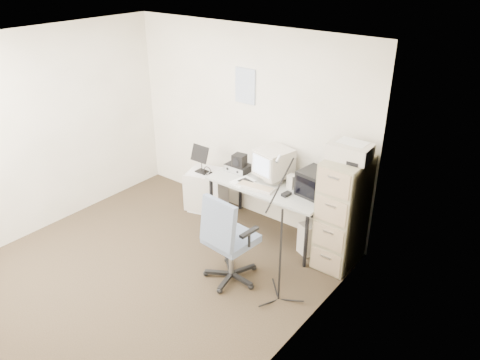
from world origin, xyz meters
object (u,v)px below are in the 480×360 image
Objects in this scene: desk at (270,210)px; office_chair at (231,237)px; side_cart at (208,190)px; filing_cabinet at (342,213)px.

office_chair reaches higher than desk.
office_chair is at bearing -56.20° from side_cart.
side_cart is at bearing -179.56° from filing_cabinet.
filing_cabinet is 2.22× the size of side_cart.
filing_cabinet is at bearing 57.18° from office_chair.
office_chair is (0.17, -0.98, 0.17)m from desk.
filing_cabinet reaches higher than desk.
filing_cabinet reaches higher than side_cart.
office_chair is 1.83× the size of side_cart.
desk is (-0.95, -0.03, -0.29)m from filing_cabinet.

